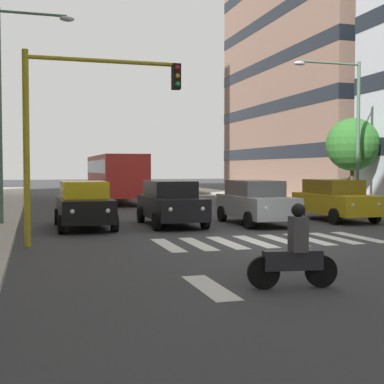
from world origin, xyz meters
name	(u,v)px	position (x,y,z in m)	size (l,w,h in m)	color
ground_plane	(269,241)	(0.00, 0.00, 0.00)	(180.00, 180.00, 0.00)	#38383A
building_left_block_0	(335,45)	(-15.44, -21.90, 11.62)	(11.06, 19.24, 23.24)	#846656
crosswalk_markings	(269,241)	(0.00, 0.00, 0.00)	(6.75, 2.80, 0.01)	silver
lane_arrow_1	(210,287)	(3.70, 5.50, 0.00)	(0.50, 2.20, 0.01)	silver
car_0	(335,199)	(-5.35, -5.07, 0.89)	(2.02, 4.44, 1.72)	gold
car_1	(256,202)	(-1.53, -4.57, 0.89)	(2.02, 4.44, 1.72)	#B2B7BC
car_2	(171,203)	(1.79, -5.03, 0.89)	(2.02, 4.44, 1.72)	black
car_3	(84,204)	(5.05, -5.10, 0.89)	(2.02, 4.44, 1.72)	black
bus_behind_traffic	(115,173)	(1.79, -19.76, 1.86)	(2.78, 10.50, 3.00)	red
motorcycle_with_rider	(294,253)	(2.23, 6.00, 0.65)	(1.70, 0.41, 1.57)	black
traffic_light_gantry	(74,115)	(5.69, -0.84, 3.72)	(4.54, 0.36, 5.50)	#AD991E
street_lamp_left	(347,118)	(-7.40, -7.43, 4.55)	(3.48, 0.28, 7.08)	#4C6B56
street_lamp_right	(11,94)	(7.58, -6.30, 4.96)	(2.83, 0.28, 7.98)	#4C6B56
street_tree_1	(353,145)	(-8.86, -9.18, 3.41)	(2.71, 2.71, 4.62)	#513823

